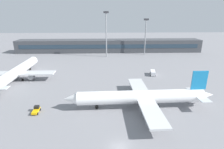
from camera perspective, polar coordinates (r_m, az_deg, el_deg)
name	(u,v)px	position (r m, az deg, el deg)	size (l,w,h in m)	color
ground_plane	(113,81)	(76.73, 0.17, -2.12)	(400.00, 400.00, 0.00)	gray
terminal_building	(109,46)	(135.45, -0.84, 9.15)	(134.66, 12.13, 9.00)	#3F4247
airplane_near	(140,97)	(55.43, 8.86, -7.08)	(46.15, 32.12, 11.41)	white
airplane_mid	(17,72)	(87.93, -27.95, 0.82)	(32.68, 47.05, 11.64)	white
baggage_tug_yellow	(36,110)	(57.80, -22.98, -10.32)	(1.90, 3.64, 1.75)	#F2B20C
service_van_white	(153,73)	(85.99, 12.86, 0.53)	(3.00, 5.46, 2.08)	white
floodlight_tower_west	(145,34)	(126.78, 10.61, 12.54)	(3.20, 0.80, 24.21)	gray
floodlight_tower_east	(106,32)	(117.54, -1.84, 13.51)	(3.20, 0.80, 28.73)	gray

